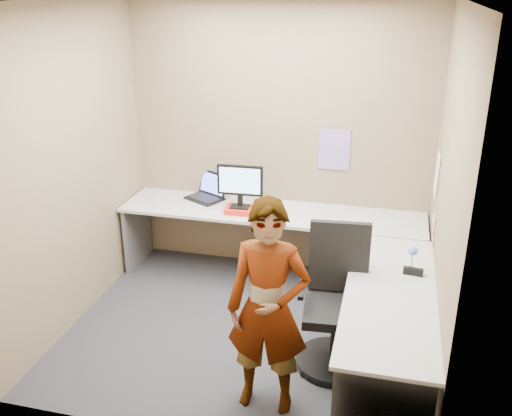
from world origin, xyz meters
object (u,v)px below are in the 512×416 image
(office_chair, at_px, (336,311))
(person, at_px, (268,309))
(monitor, at_px, (240,183))
(desk, at_px, (305,255))

(office_chair, relative_size, person, 0.72)
(monitor, xyz_separation_m, person, (0.67, -1.70, -0.25))
(desk, xyz_separation_m, monitor, (-0.72, 0.49, 0.44))
(desk, distance_m, office_chair, 0.72)
(office_chair, height_order, person, person)
(monitor, distance_m, office_chair, 1.65)
(person, bearing_deg, desk, 86.27)
(monitor, height_order, person, person)
(monitor, bearing_deg, person, -71.04)
(office_chair, distance_m, person, 0.79)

